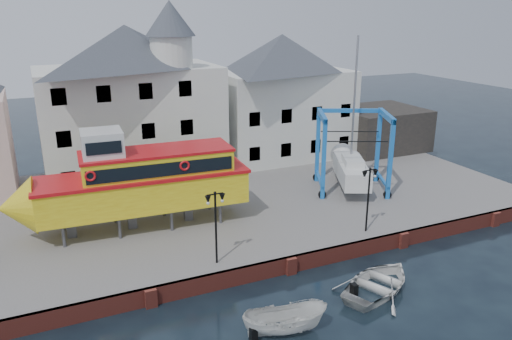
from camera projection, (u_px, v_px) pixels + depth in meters
name	position (u px, v px, depth m)	size (l,w,h in m)	color
ground	(290.00, 273.00, 28.43)	(140.00, 140.00, 0.00)	black
hardstanding	(222.00, 201.00, 37.81)	(44.00, 22.00, 1.00)	slate
quay_wall	(290.00, 265.00, 28.37)	(44.00, 0.47, 1.00)	maroon
building_white_main	(132.00, 100.00, 40.20)	(14.00, 8.30, 14.00)	silver
building_white_right	(281.00, 96.00, 46.38)	(12.00, 8.00, 11.20)	silver
shed_dark	(379.00, 128.00, 49.67)	(8.00, 7.00, 4.00)	black
lamp_post_left	(215.00, 209.00, 26.62)	(1.12, 0.32, 4.20)	black
lamp_post_right	(369.00, 184.00, 30.53)	(1.12, 0.32, 4.20)	black
tour_boat	(130.00, 183.00, 31.03)	(15.13, 4.38, 6.51)	#59595E
travel_lift	(350.00, 163.00, 38.82)	(6.65, 7.77, 11.56)	blue
motorboat_a	(285.00, 333.00, 23.23)	(1.51, 4.01, 1.55)	silver
motorboat_b	(378.00, 290.00, 26.76)	(3.74, 5.24, 1.09)	silver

